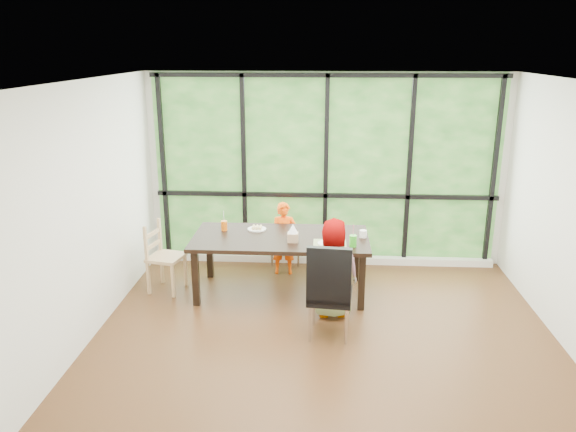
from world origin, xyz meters
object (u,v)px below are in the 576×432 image
at_px(chair_interior_leather, 330,289).
at_px(green_cup, 353,241).
at_px(orange_cup, 224,226).
at_px(child_toddler, 284,238).
at_px(child_older, 333,268).
at_px(dining_table, 281,265).
at_px(plate_far, 257,229).
at_px(tissue_box, 293,237).
at_px(chair_window_leather, 287,226).
at_px(white_mug, 363,234).
at_px(chair_end_beech, 166,257).
at_px(plate_near, 327,243).

relative_size(chair_interior_leather, green_cup, 7.84).
bearing_deg(orange_cup, child_toddler, 30.63).
bearing_deg(child_older, dining_table, -47.86).
height_order(plate_far, tissue_box, tissue_box).
bearing_deg(dining_table, chair_window_leather, 89.23).
relative_size(chair_window_leather, green_cup, 7.84).
bearing_deg(white_mug, tissue_box, -166.16).
bearing_deg(tissue_box, chair_window_leather, 96.97).
relative_size(plate_far, orange_cup, 1.92).
bearing_deg(orange_cup, child_older, -29.91).
height_order(dining_table, chair_interior_leather, chair_interior_leather).
distance_m(chair_window_leather, chair_end_beech, 1.83).
relative_size(chair_end_beech, plate_far, 3.74).
bearing_deg(dining_table, chair_end_beech, -178.98).
bearing_deg(tissue_box, dining_table, 133.23).
xyz_separation_m(chair_window_leather, plate_far, (-0.34, -0.80, 0.22)).
distance_m(chair_window_leather, green_cup, 1.63).
distance_m(dining_table, child_older, 0.90).
height_order(white_mug, tissue_box, tissue_box).
distance_m(chair_end_beech, child_older, 2.18).
height_order(chair_interior_leather, plate_far, chair_interior_leather).
distance_m(child_toddler, white_mug, 1.22).
xyz_separation_m(chair_window_leather, plate_near, (0.57, -1.29, 0.22)).
distance_m(dining_table, plate_near, 0.74).
bearing_deg(tissue_box, child_toddler, 101.39).
height_order(plate_near, white_mug, white_mug).
bearing_deg(white_mug, chair_end_beech, -178.54).
xyz_separation_m(orange_cup, green_cup, (1.62, -0.50, 0.01)).
distance_m(child_toddler, child_older, 1.40).
bearing_deg(green_cup, chair_interior_leather, -109.62).
height_order(chair_window_leather, tissue_box, chair_window_leather).
distance_m(plate_near, white_mug, 0.52).
bearing_deg(chair_end_beech, white_mug, -76.54).
relative_size(dining_table, plate_far, 9.08).
relative_size(chair_window_leather, child_older, 0.92).
bearing_deg(dining_table, white_mug, 2.09).
height_order(dining_table, chair_window_leather, chair_window_leather).
bearing_deg(chair_window_leather, child_toddler, -87.62).
distance_m(child_toddler, orange_cup, 0.92).
height_order(child_toddler, plate_near, child_toddler).
distance_m(chair_window_leather, child_toddler, 0.41).
distance_m(chair_end_beech, child_toddler, 1.60).
distance_m(plate_far, green_cup, 1.33).
relative_size(plate_near, green_cup, 1.73).
xyz_separation_m(child_toddler, white_mug, (1.02, -0.60, 0.29)).
distance_m(child_older, tissue_box, 0.68).
bearing_deg(chair_window_leather, plate_far, -108.67).
bearing_deg(chair_window_leather, green_cup, -53.02).
xyz_separation_m(chair_end_beech, plate_far, (1.13, 0.28, 0.31)).
height_order(chair_window_leather, plate_far, chair_window_leather).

